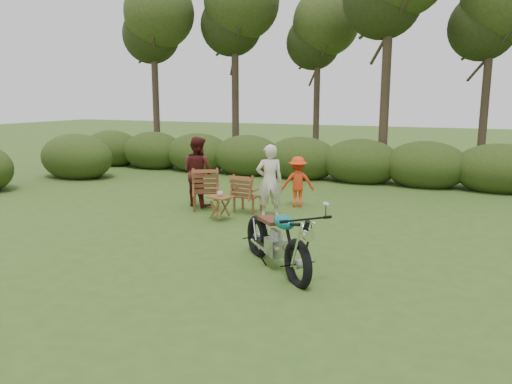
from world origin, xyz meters
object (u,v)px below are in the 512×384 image
at_px(lawn_chair_left, 206,209).
at_px(side_table, 220,208).
at_px(adult_b, 199,206).
at_px(adult_a, 269,217).
at_px(lawn_chair_right, 248,212).
at_px(motorcycle, 276,268).
at_px(cup, 220,194).
at_px(child, 297,206).

relative_size(lawn_chair_left, side_table, 1.92).
bearing_deg(lawn_chair_left, adult_b, -64.49).
height_order(side_table, adult_a, adult_a).
bearing_deg(lawn_chair_right, side_table, 79.79).
height_order(lawn_chair_left, side_table, side_table).
relative_size(motorcycle, side_table, 4.03).
xyz_separation_m(motorcycle, cup, (-2.31, 2.46, 0.59)).
distance_m(motorcycle, cup, 3.43).
bearing_deg(lawn_chair_right, lawn_chair_left, 10.34).
relative_size(adult_a, adult_b, 0.96).
distance_m(lawn_chair_right, cup, 1.12).
distance_m(motorcycle, lawn_chair_left, 4.51).
height_order(lawn_chair_right, adult_a, adult_a).
xyz_separation_m(motorcycle, adult_b, (-3.51, 3.52, 0.00)).
height_order(cup, adult_b, adult_b).
distance_m(cup, adult_a, 1.27).
relative_size(adult_a, child, 1.33).
relative_size(motorcycle, adult_a, 1.30).
bearing_deg(cup, adult_b, 138.28).
height_order(lawn_chair_left, cup, cup).
xyz_separation_m(motorcycle, child, (-1.19, 4.44, 0.00)).
xyz_separation_m(lawn_chair_right, cup, (-0.24, -0.92, 0.59)).
height_order(adult_b, child, adult_b).
bearing_deg(side_table, cup, 111.60).
bearing_deg(child, lawn_chair_left, 7.75).
height_order(side_table, child, child).
bearing_deg(lawn_chair_left, child, -176.64).
height_order(motorcycle, cup, cup).
height_order(motorcycle, lawn_chair_left, motorcycle).
relative_size(motorcycle, cup, 15.92).
bearing_deg(lawn_chair_left, lawn_chair_right, 159.27).
distance_m(lawn_chair_left, adult_b, 0.47).
relative_size(lawn_chair_left, cup, 7.60).
distance_m(side_table, adult_b, 1.66).
xyz_separation_m(side_table, adult_a, (0.89, 0.70, -0.27)).
xyz_separation_m(motorcycle, lawn_chair_right, (-2.07, 3.38, 0.00)).
bearing_deg(adult_a, motorcycle, 82.43).
xyz_separation_m(cup, adult_b, (-1.19, 1.06, -0.59)).
bearing_deg(adult_a, lawn_chair_right, -53.71).
xyz_separation_m(lawn_chair_right, lawn_chair_left, (-1.05, -0.14, 0.00)).
bearing_deg(cup, lawn_chair_right, 75.31).
bearing_deg(adult_b, side_table, 151.30).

